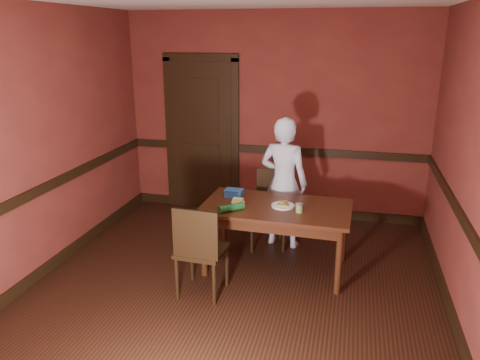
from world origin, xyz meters
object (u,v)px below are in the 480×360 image
at_px(chair_far, 267,210).
at_px(dining_table, 276,237).
at_px(cheese_saucer, 238,201).
at_px(sauce_jar, 299,208).
at_px(food_tub, 234,193).
at_px(sandwich_plate, 283,205).
at_px(chair_near, 202,249).
at_px(person, 284,183).

bearing_deg(chair_far, dining_table, -84.56).
bearing_deg(cheese_saucer, sauce_jar, -10.90).
distance_m(cheese_saucer, food_tub, 0.20).
bearing_deg(sandwich_plate, cheese_saucer, 179.84).
height_order(cheese_saucer, food_tub, food_tub).
bearing_deg(cheese_saucer, chair_far, 67.90).
xyz_separation_m(chair_far, sauce_jar, (0.44, -0.66, 0.30)).
height_order(sandwich_plate, sauce_jar, sauce_jar).
xyz_separation_m(dining_table, sauce_jar, (0.25, -0.13, 0.40)).
relative_size(chair_near, food_tub, 4.71).
bearing_deg(sandwich_plate, chair_near, -135.99).
distance_m(person, food_tub, 0.65).
bearing_deg(chair_near, person, -111.55).
bearing_deg(dining_table, cheese_saucer, -178.44).
distance_m(dining_table, cheese_saucer, 0.55).
distance_m(person, sandwich_plate, 0.63).
relative_size(dining_table, sandwich_plate, 6.43).
distance_m(dining_table, person, 0.75).
relative_size(person, cheese_saucer, 10.65).
distance_m(chair_far, person, 0.37).
bearing_deg(sandwich_plate, sauce_jar, -34.70).
height_order(sandwich_plate, food_tub, food_tub).
distance_m(chair_far, food_tub, 0.55).
bearing_deg(sandwich_plate, person, 98.10).
height_order(person, sauce_jar, person).
xyz_separation_m(chair_far, food_tub, (-0.30, -0.35, 0.30)).
relative_size(chair_near, sauce_jar, 10.38).
xyz_separation_m(chair_near, cheese_saucer, (0.19, 0.65, 0.27)).
xyz_separation_m(dining_table, person, (-0.02, 0.63, 0.41)).
distance_m(chair_near, food_tub, 0.88).
xyz_separation_m(chair_far, cheese_saucer, (-0.22, -0.53, 0.28)).
distance_m(chair_far, sauce_jar, 0.85).
distance_m(sandwich_plate, cheese_saucer, 0.48).
relative_size(sandwich_plate, sauce_jar, 2.65).
bearing_deg(chair_near, sandwich_plate, -133.08).
bearing_deg(chair_far, person, 14.45).
bearing_deg(chair_far, cheese_saucer, -126.72).
xyz_separation_m(dining_table, food_tub, (-0.50, 0.18, 0.40)).
bearing_deg(chair_near, cheese_saucer, -103.61).
xyz_separation_m(person, food_tub, (-0.48, -0.45, -0.01)).
distance_m(chair_near, sandwich_plate, 0.97).
height_order(sauce_jar, food_tub, sauce_jar).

